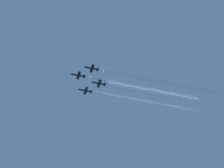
# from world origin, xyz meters

# --- Properties ---
(jet_lead) EXTENTS (7.46, 10.86, 2.61)m
(jet_lead) POSITION_xyz_m (-0.06, 7.05, 205.19)
(jet_lead) COLOR black
(jet_left_wingman) EXTENTS (7.46, 10.86, 2.61)m
(jet_left_wingman) POSITION_xyz_m (-10.33, 0.54, 203.32)
(jet_left_wingman) COLOR black
(jet_right_wingman) EXTENTS (7.46, 10.86, 2.61)m
(jet_right_wingman) POSITION_xyz_m (10.38, -0.17, 202.79)
(jet_right_wingman) COLOR black
(jet_slot) EXTENTS (7.46, 10.86, 2.61)m
(jet_slot) POSITION_xyz_m (-0.56, -6.66, 201.01)
(jet_slot) COLOR black
(smoke_trail_lead) EXTENTS (2.12, 78.83, 2.12)m
(smoke_trail_lead) POSITION_xyz_m (-0.06, -37.34, 205.16)
(smoke_trail_lead) COLOR white
(smoke_trail_left_wingman) EXTENTS (2.12, 86.75, 2.12)m
(smoke_trail_left_wingman) POSITION_xyz_m (-10.33, -47.80, 203.29)
(smoke_trail_left_wingman) COLOR white
(smoke_trail_right_wingman) EXTENTS (2.12, 74.30, 2.12)m
(smoke_trail_right_wingman) POSITION_xyz_m (10.38, -42.29, 202.77)
(smoke_trail_right_wingman) COLOR white
(smoke_trail_slot) EXTENTS (2.12, 82.60, 2.12)m
(smoke_trail_slot) POSITION_xyz_m (-0.56, -52.93, 200.99)
(smoke_trail_slot) COLOR white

